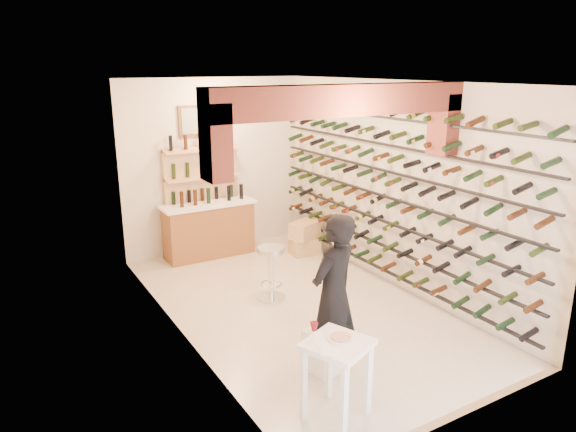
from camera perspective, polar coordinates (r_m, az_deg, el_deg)
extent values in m
plane|color=beige|center=(7.87, 1.13, -9.66)|extent=(6.00, 6.00, 0.00)
cube|color=beige|center=(9.93, -7.98, 5.39)|extent=(3.50, 0.02, 3.20)
cube|color=beige|center=(5.14, 19.15, -5.59)|extent=(3.50, 0.02, 3.20)
cube|color=beige|center=(6.60, -11.85, -0.26)|extent=(0.02, 6.00, 3.20)
cube|color=beige|center=(8.35, 11.49, 3.18)|extent=(0.02, 6.00, 3.20)
cube|color=#A74B3B|center=(7.09, 1.27, 14.32)|extent=(3.50, 6.00, 0.02)
cube|color=#A94B3B|center=(6.27, 6.19, 12.36)|extent=(3.50, 0.35, 0.36)
cube|color=#A94B3B|center=(5.50, -7.84, 7.91)|extent=(0.24, 0.35, 0.80)
cube|color=#A94B3B|center=(7.39, 16.46, 9.48)|extent=(0.24, 0.35, 0.80)
cube|color=black|center=(8.64, 10.19, -5.69)|extent=(0.06, 5.70, 0.03)
cube|color=black|center=(8.50, 10.33, -3.18)|extent=(0.06, 5.70, 0.03)
cube|color=black|center=(8.38, 10.46, -0.60)|extent=(0.06, 5.70, 0.03)
cube|color=black|center=(8.28, 10.60, 2.05)|extent=(0.06, 5.70, 0.03)
cube|color=black|center=(8.19, 10.75, 4.77)|extent=(0.06, 5.70, 0.03)
cube|color=black|center=(8.12, 10.89, 7.54)|extent=(0.06, 5.70, 0.03)
cube|color=black|center=(8.07, 11.04, 10.34)|extent=(0.06, 5.70, 0.03)
cube|color=brown|center=(9.78, -8.55, -1.57)|extent=(1.60, 0.55, 0.96)
cube|color=white|center=(9.64, -8.67, 1.29)|extent=(1.70, 0.62, 0.05)
cube|color=tan|center=(9.88, -9.26, 1.71)|extent=(1.40, 0.10, 2.00)
cube|color=tan|center=(9.94, -8.91, -1.48)|extent=(1.40, 0.28, 0.04)
cube|color=tan|center=(9.80, -9.04, 1.31)|extent=(1.40, 0.28, 0.04)
cube|color=tan|center=(9.69, -9.17, 4.17)|extent=(1.40, 0.28, 0.04)
cube|color=tan|center=(9.60, -9.30, 7.09)|extent=(1.40, 0.28, 0.04)
cube|color=brown|center=(9.67, -9.77, 10.12)|extent=(0.70, 0.04, 0.55)
cube|color=#99998C|center=(9.65, -9.71, 10.11)|extent=(0.60, 0.01, 0.45)
cube|color=white|center=(5.28, 5.38, -13.66)|extent=(0.75, 0.75, 0.06)
cube|color=white|center=(5.23, 6.12, -19.38)|extent=(0.06, 0.06, 0.78)
cube|color=white|center=(5.57, 8.70, -17.06)|extent=(0.06, 0.06, 0.78)
cube|color=white|center=(5.44, 1.72, -17.76)|extent=(0.06, 0.06, 0.78)
cube|color=white|center=(5.76, 4.50, -15.67)|extent=(0.06, 0.06, 0.78)
cylinder|color=white|center=(5.30, 5.74, -13.06)|extent=(0.27, 0.27, 0.02)
cylinder|color=#BF7266|center=(5.29, 5.75, -12.88)|extent=(0.20, 0.20, 0.02)
cube|color=white|center=(5.06, 4.41, -14.53)|extent=(0.19, 0.19, 0.02)
cylinder|color=white|center=(5.30, 2.82, -13.10)|extent=(0.08, 0.08, 0.00)
cylinder|color=white|center=(5.27, 2.83, -12.60)|extent=(0.01, 0.01, 0.10)
cone|color=#620814|center=(5.24, 2.84, -11.86)|extent=(0.08, 0.08, 0.09)
cube|color=white|center=(6.29, 3.99, -14.25)|extent=(0.46, 0.46, 0.49)
imported|color=black|center=(5.97, 4.94, -8.47)|extent=(0.80, 0.67, 1.89)
cylinder|color=silver|center=(8.09, -1.81, -8.78)|extent=(0.42, 0.42, 0.03)
cylinder|color=silver|center=(7.94, -1.83, -6.32)|extent=(0.08, 0.08, 0.74)
cylinder|color=silver|center=(7.80, -1.86, -3.65)|extent=(0.40, 0.40, 0.07)
torus|color=silver|center=(8.00, -1.82, -7.37)|extent=(0.32, 0.32, 0.03)
cube|color=tan|center=(9.85, 1.79, -3.25)|extent=(0.56, 0.42, 0.31)
cube|color=tan|center=(9.75, 1.81, -1.52)|extent=(0.63, 0.53, 0.31)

